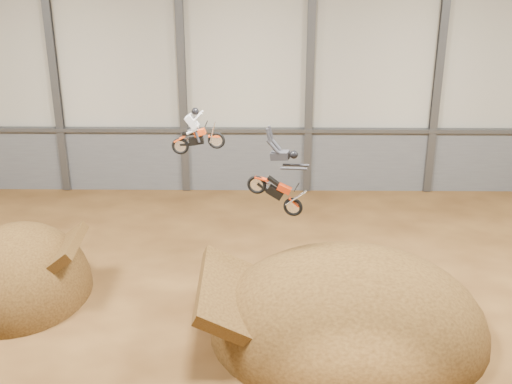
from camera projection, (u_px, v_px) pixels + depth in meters
floor at (237, 352)px, 26.15m from camera, size 40.00×40.00×0.00m
back_wall at (246, 66)px, 37.03m from camera, size 40.00×0.10×14.00m
lower_band_back at (246, 160)px, 39.06m from camera, size 39.80×0.18×3.50m
steel_rail at (246, 130)px, 38.20m from camera, size 39.80×0.35×0.20m
steel_column_1 at (53, 66)px, 36.95m from camera, size 0.40×0.36×13.90m
steel_column_2 at (182, 66)px, 36.88m from camera, size 0.40×0.36×13.90m
steel_column_3 at (310, 67)px, 36.82m from camera, size 0.40×0.36×13.90m
steel_column_4 at (439, 67)px, 36.75m from camera, size 0.40×0.36×13.90m
takeoff_ramp at (22, 293)px, 29.89m from camera, size 5.83×6.73×5.83m
landing_ramp at (348, 332)px, 27.32m from camera, size 10.62×9.39×6.13m
fmx_rider_a at (199, 128)px, 27.30m from camera, size 2.47×0.95×2.26m
fmx_rider_b at (271, 171)px, 26.80m from camera, size 4.12×1.92×3.84m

